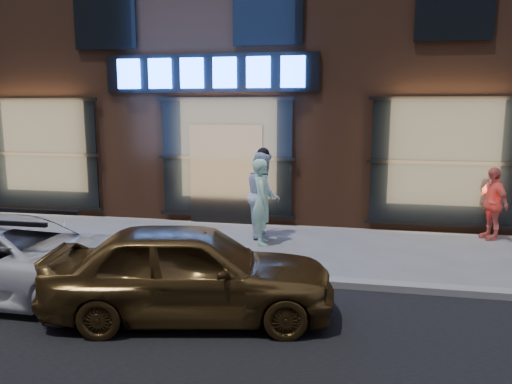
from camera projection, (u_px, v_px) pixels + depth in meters
ground at (168, 275)px, 8.47m from camera, size 90.00×90.00×0.00m
curb at (168, 271)px, 8.46m from camera, size 60.00×0.25×0.12m
storefront_building at (259, 30)px, 15.32m from camera, size 30.20×8.28×10.30m
man_bowtie at (262, 202)px, 10.25m from camera, size 0.56×0.73×1.77m
man_cap at (263, 194)px, 10.86m from camera, size 0.91×1.05×1.87m
passerby at (492, 203)px, 10.65m from camera, size 0.71×0.99×1.56m
white_suv at (18, 258)px, 7.47m from camera, size 4.21×1.95×1.17m
gold_sedan at (191, 271)px, 6.66m from camera, size 4.05×2.25×1.30m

